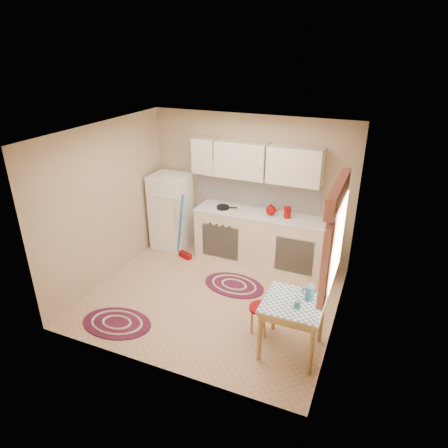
{
  "coord_description": "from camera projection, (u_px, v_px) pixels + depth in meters",
  "views": [
    {
      "loc": [
        2.15,
        -4.64,
        3.53
      ],
      "look_at": [
        0.08,
        0.25,
        1.12
      ],
      "focal_mm": 32.0,
      "sensor_mm": 36.0,
      "label": 1
    }
  ],
  "objects": [
    {
      "name": "countertop",
      "position": [
        261.0,
        215.0,
        6.72
      ],
      "size": [
        2.27,
        0.62,
        0.04
      ],
      "primitive_type": "cube",
      "color": "silver",
      "rests_on": "base_cabinets"
    },
    {
      "name": "rug_left",
      "position": [
        117.0,
        323.0,
        5.51
      ],
      "size": [
        1.05,
        0.74,
        0.02
      ],
      "primitive_type": null,
      "rotation": [
        0.0,
        0.0,
        0.07
      ],
      "color": "maroon",
      "rests_on": "ground"
    },
    {
      "name": "broom",
      "position": [
        184.0,
        228.0,
        6.96
      ],
      "size": [
        0.3,
        0.21,
        1.2
      ],
      "primitive_type": null,
      "rotation": [
        0.0,
        0.0,
        -0.35
      ],
      "color": "blue",
      "rests_on": "ground"
    },
    {
      "name": "stool",
      "position": [
        260.0,
        320.0,
        5.25
      ],
      "size": [
        0.37,
        0.37,
        0.42
      ],
      "primitive_type": "cylinder",
      "rotation": [
        0.0,
        0.0,
        -0.23
      ],
      "color": "#860406",
      "rests_on": "ground"
    },
    {
      "name": "room_shell",
      "position": [
        229.0,
        195.0,
        5.6
      ],
      "size": [
        3.64,
        3.6,
        2.52
      ],
      "color": "tan",
      "rests_on": "ground"
    },
    {
      "name": "mug",
      "position": [
        297.0,
        305.0,
        4.62
      ],
      "size": [
        0.08,
        0.08,
        0.1
      ],
      "primitive_type": "cylinder",
      "rotation": [
        0.0,
        0.0,
        0.11
      ],
      "color": "#2A6C81",
      "rests_on": "table"
    },
    {
      "name": "coffee_pot",
      "position": [
        310.0,
        291.0,
        4.74
      ],
      "size": [
        0.14,
        0.13,
        0.25
      ],
      "primitive_type": null,
      "rotation": [
        0.0,
        0.0,
        -0.2
      ],
      "color": "#2A6C81",
      "rests_on": "table"
    },
    {
      "name": "rug_center",
      "position": [
        234.0,
        285.0,
        6.38
      ],
      "size": [
        1.07,
        0.78,
        0.02
      ],
      "primitive_type": null,
      "rotation": [
        0.0,
        0.0,
        -0.11
      ],
      "color": "maroon",
      "rests_on": "ground"
    },
    {
      "name": "red_canister",
      "position": [
        287.0,
        213.0,
        6.52
      ],
      "size": [
        0.15,
        0.15,
        0.16
      ],
      "primitive_type": "cylinder",
      "rotation": [
        0.0,
        0.0,
        -0.38
      ],
      "color": "#860406",
      "rests_on": "countertop"
    },
    {
      "name": "frying_pan",
      "position": [
        223.0,
        207.0,
        6.9
      ],
      "size": [
        0.26,
        0.26,
        0.05
      ],
      "primitive_type": "cylinder",
      "rotation": [
        0.0,
        0.0,
        0.26
      ],
      "color": "black",
      "rests_on": "countertop"
    },
    {
      "name": "table",
      "position": [
        291.0,
        327.0,
        4.9
      ],
      "size": [
        0.72,
        0.72,
        0.72
      ],
      "primitive_type": "cube",
      "color": "tan",
      "rests_on": "ground"
    },
    {
      "name": "base_cabinets",
      "position": [
        260.0,
        239.0,
        6.91
      ],
      "size": [
        2.25,
        0.6,
        0.88
      ],
      "primitive_type": "cube",
      "color": "silver",
      "rests_on": "ground"
    },
    {
      "name": "fridge",
      "position": [
        171.0,
        211.0,
        7.37
      ],
      "size": [
        0.65,
        0.6,
        1.4
      ],
      "primitive_type": "cube",
      "color": "white",
      "rests_on": "ground"
    },
    {
      "name": "red_kettle",
      "position": [
        271.0,
        210.0,
        6.62
      ],
      "size": [
        0.22,
        0.21,
        0.18
      ],
      "primitive_type": null,
      "rotation": [
        0.0,
        0.0,
        0.29
      ],
      "color": "#860406",
      "rests_on": "countertop"
    }
  ]
}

